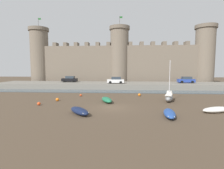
{
  "coord_description": "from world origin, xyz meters",
  "views": [
    {
      "loc": [
        1.51,
        -22.03,
        5.04
      ],
      "look_at": [
        -0.41,
        5.24,
        2.5
      ],
      "focal_mm": 28.0,
      "sensor_mm": 36.0,
      "label": 1
    }
  ],
  "objects_px": {
    "rowboat_midflat_centre": "(169,113)",
    "car_quay_centre_west": "(116,80)",
    "mooring_buoy_off_centre": "(81,95)",
    "mooring_buoy_near_shore": "(39,104)",
    "car_quay_west": "(70,79)",
    "car_quay_centre_east": "(186,80)",
    "rowboat_near_channel_right": "(107,100)",
    "mooring_buoy_mid_mud": "(139,95)",
    "rowboat_foreground_left": "(217,109)",
    "mooring_buoy_near_channel": "(57,100)",
    "rowboat_midflat_right": "(79,111)",
    "sailboat_midflat_left": "(169,97)"
  },
  "relations": [
    {
      "from": "rowboat_foreground_left",
      "to": "car_quay_centre_west",
      "type": "xyz_separation_m",
      "value": [
        -12.74,
        22.23,
        1.79
      ]
    },
    {
      "from": "mooring_buoy_off_centre",
      "to": "mooring_buoy_near_shore",
      "type": "height_order",
      "value": "mooring_buoy_near_shore"
    },
    {
      "from": "mooring_buoy_off_centre",
      "to": "mooring_buoy_near_shore",
      "type": "xyz_separation_m",
      "value": [
        -3.78,
        -8.05,
        0.03
      ]
    },
    {
      "from": "mooring_buoy_mid_mud",
      "to": "car_quay_west",
      "type": "xyz_separation_m",
      "value": [
        -17.51,
        14.61,
        1.86
      ]
    },
    {
      "from": "rowboat_midflat_right",
      "to": "car_quay_centre_east",
      "type": "relative_size",
      "value": 0.86
    },
    {
      "from": "mooring_buoy_off_centre",
      "to": "car_quay_west",
      "type": "height_order",
      "value": "car_quay_west"
    },
    {
      "from": "car_quay_west",
      "to": "car_quay_centre_west",
      "type": "relative_size",
      "value": 1.0
    },
    {
      "from": "mooring_buoy_off_centre",
      "to": "mooring_buoy_near_shore",
      "type": "bearing_deg",
      "value": -115.16
    },
    {
      "from": "rowboat_midflat_right",
      "to": "car_quay_west",
      "type": "xyz_separation_m",
      "value": [
        -9.84,
        27.74,
        1.73
      ]
    },
    {
      "from": "rowboat_foreground_left",
      "to": "mooring_buoy_near_channel",
      "type": "bearing_deg",
      "value": 165.62
    },
    {
      "from": "rowboat_near_channel_right",
      "to": "car_quay_west",
      "type": "bearing_deg",
      "value": 120.42
    },
    {
      "from": "rowboat_foreground_left",
      "to": "car_quay_centre_east",
      "type": "distance_m",
      "value": 25.28
    },
    {
      "from": "mooring_buoy_near_shore",
      "to": "car_quay_centre_east",
      "type": "height_order",
      "value": "car_quay_centre_east"
    },
    {
      "from": "rowboat_midflat_centre",
      "to": "car_quay_centre_west",
      "type": "bearing_deg",
      "value": 105.56
    },
    {
      "from": "rowboat_midflat_centre",
      "to": "mooring_buoy_near_shore",
      "type": "height_order",
      "value": "rowboat_midflat_centre"
    },
    {
      "from": "car_quay_west",
      "to": "rowboat_foreground_left",
      "type": "bearing_deg",
      "value": -45.4
    },
    {
      "from": "mooring_buoy_near_shore",
      "to": "car_quay_west",
      "type": "bearing_deg",
      "value": 97.56
    },
    {
      "from": "mooring_buoy_off_centre",
      "to": "mooring_buoy_mid_mud",
      "type": "bearing_deg",
      "value": 4.84
    },
    {
      "from": "mooring_buoy_off_centre",
      "to": "mooring_buoy_mid_mud",
      "type": "xyz_separation_m",
      "value": [
        10.6,
        0.9,
        0.06
      ]
    },
    {
      "from": "mooring_buoy_near_shore",
      "to": "car_quay_west",
      "type": "height_order",
      "value": "car_quay_west"
    },
    {
      "from": "sailboat_midflat_left",
      "to": "mooring_buoy_near_channel",
      "type": "relative_size",
      "value": 12.32
    },
    {
      "from": "mooring_buoy_off_centre",
      "to": "sailboat_midflat_left",
      "type": "bearing_deg",
      "value": -13.94
    },
    {
      "from": "rowboat_near_channel_right",
      "to": "mooring_buoy_off_centre",
      "type": "bearing_deg",
      "value": 135.29
    },
    {
      "from": "rowboat_midflat_centre",
      "to": "mooring_buoy_mid_mud",
      "type": "bearing_deg",
      "value": 98.39
    },
    {
      "from": "mooring_buoy_near_channel",
      "to": "mooring_buoy_near_shore",
      "type": "bearing_deg",
      "value": -113.39
    },
    {
      "from": "mooring_buoy_off_centre",
      "to": "mooring_buoy_near_channel",
      "type": "height_order",
      "value": "mooring_buoy_near_channel"
    },
    {
      "from": "rowboat_foreground_left",
      "to": "car_quay_west",
      "type": "bearing_deg",
      "value": 134.6
    },
    {
      "from": "rowboat_midflat_centre",
      "to": "mooring_buoy_mid_mud",
      "type": "xyz_separation_m",
      "value": [
        -1.97,
        13.38,
        -0.1
      ]
    },
    {
      "from": "rowboat_midflat_centre",
      "to": "mooring_buoy_off_centre",
      "type": "bearing_deg",
      "value": 135.21
    },
    {
      "from": "rowboat_midflat_centre",
      "to": "mooring_buoy_off_centre",
      "type": "xyz_separation_m",
      "value": [
        -12.58,
        12.48,
        -0.15
      ]
    },
    {
      "from": "mooring_buoy_near_shore",
      "to": "rowboat_near_channel_right",
      "type": "bearing_deg",
      "value": 17.52
    },
    {
      "from": "sailboat_midflat_left",
      "to": "car_quay_centre_east",
      "type": "bearing_deg",
      "value": 64.32
    },
    {
      "from": "mooring_buoy_off_centre",
      "to": "car_quay_centre_west",
      "type": "distance_m",
      "value": 13.42
    },
    {
      "from": "mooring_buoy_mid_mud",
      "to": "car_quay_centre_east",
      "type": "relative_size",
      "value": 0.12
    },
    {
      "from": "mooring_buoy_near_shore",
      "to": "mooring_buoy_mid_mud",
      "type": "height_order",
      "value": "mooring_buoy_mid_mud"
    },
    {
      "from": "sailboat_midflat_left",
      "to": "mooring_buoy_off_centre",
      "type": "bearing_deg",
      "value": 166.06
    },
    {
      "from": "rowboat_foreground_left",
      "to": "rowboat_midflat_right",
      "type": "bearing_deg",
      "value": -172.75
    },
    {
      "from": "mooring_buoy_off_centre",
      "to": "mooring_buoy_near_channel",
      "type": "bearing_deg",
      "value": -116.28
    },
    {
      "from": "rowboat_near_channel_right",
      "to": "mooring_buoy_off_centre",
      "type": "distance_m",
      "value": 7.39
    },
    {
      "from": "mooring_buoy_near_channel",
      "to": "car_quay_centre_west",
      "type": "distance_m",
      "value": 18.84
    },
    {
      "from": "sailboat_midflat_left",
      "to": "rowboat_foreground_left",
      "type": "xyz_separation_m",
      "value": [
        3.75,
        -6.59,
        -0.33
      ]
    },
    {
      "from": "rowboat_midflat_centre",
      "to": "rowboat_midflat_right",
      "type": "xyz_separation_m",
      "value": [
        -9.64,
        0.24,
        0.04
      ]
    },
    {
      "from": "mooring_buoy_near_shore",
      "to": "car_quay_west",
      "type": "xyz_separation_m",
      "value": [
        -3.13,
        23.55,
        1.88
      ]
    },
    {
      "from": "car_quay_west",
      "to": "car_quay_centre_east",
      "type": "xyz_separation_m",
      "value": [
        30.38,
        -1.04,
        0.0
      ]
    },
    {
      "from": "rowboat_midflat_centre",
      "to": "car_quay_centre_west",
      "type": "height_order",
      "value": "car_quay_centre_west"
    },
    {
      "from": "rowboat_near_channel_right",
      "to": "rowboat_foreground_left",
      "type": "height_order",
      "value": "rowboat_near_channel_right"
    },
    {
      "from": "rowboat_midflat_centre",
      "to": "sailboat_midflat_left",
      "type": "relative_size",
      "value": 0.62
    },
    {
      "from": "mooring_buoy_near_shore",
      "to": "mooring_buoy_mid_mud",
      "type": "bearing_deg",
      "value": 31.88
    },
    {
      "from": "mooring_buoy_mid_mud",
      "to": "mooring_buoy_near_shore",
      "type": "bearing_deg",
      "value": -148.12
    },
    {
      "from": "rowboat_near_channel_right",
      "to": "mooring_buoy_near_channel",
      "type": "bearing_deg",
      "value": 177.75
    }
  ]
}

